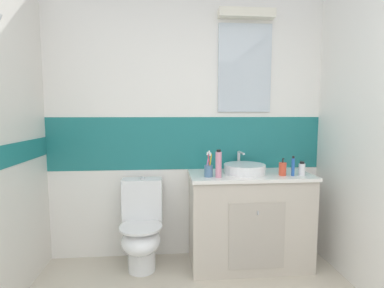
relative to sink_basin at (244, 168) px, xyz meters
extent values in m
cube|color=white|center=(-0.50, 0.30, -0.47)|extent=(3.20, 0.10, 0.85)
cube|color=#1E7272|center=(-0.50, 0.29, 0.20)|extent=(3.20, 0.10, 0.50)
cube|color=white|center=(-0.50, 0.30, 1.03)|extent=(3.20, 0.10, 1.15)
cube|color=silver|center=(0.05, 0.24, 0.91)|extent=(0.51, 0.02, 0.82)
cube|color=white|center=(0.05, 0.20, 1.40)|extent=(0.52, 0.10, 0.08)
cube|color=beige|center=(0.05, 0.00, -0.49)|extent=(1.06, 0.49, 0.82)
cube|color=white|center=(0.05, -0.01, -0.06)|extent=(1.08, 0.51, 0.03)
cube|color=#B6AD9F|center=(0.05, -0.25, -0.53)|extent=(0.48, 0.01, 0.57)
cylinder|color=silver|center=(0.05, -0.27, -0.32)|extent=(0.02, 0.02, 0.03)
cylinder|color=white|center=(0.00, 0.00, 0.00)|extent=(0.37, 0.37, 0.08)
cylinder|color=#AFB1BA|center=(0.00, 0.00, 0.03)|extent=(0.30, 0.30, 0.01)
cylinder|color=silver|center=(0.00, 0.21, 0.04)|extent=(0.03, 0.03, 0.17)
cylinder|color=silver|center=(0.00, 0.11, 0.13)|extent=(0.02, 0.17, 0.02)
cylinder|color=white|center=(-0.92, -0.03, -0.81)|extent=(0.24, 0.24, 0.18)
ellipsoid|color=white|center=(-0.92, -0.07, -0.61)|extent=(0.34, 0.42, 0.22)
cylinder|color=white|center=(-0.92, -0.07, -0.48)|extent=(0.37, 0.37, 0.02)
cube|color=white|center=(-0.92, 0.14, -0.30)|extent=(0.36, 0.17, 0.39)
cylinder|color=silver|center=(-0.92, 0.14, -0.10)|extent=(0.04, 0.04, 0.02)
cylinder|color=#4C7299|center=(-0.34, -0.11, 0.00)|extent=(0.07, 0.07, 0.10)
cylinder|color=gold|center=(-0.33, -0.12, 0.07)|extent=(0.03, 0.01, 0.16)
cube|color=white|center=(-0.33, -0.12, 0.15)|extent=(0.02, 0.02, 0.03)
cylinder|color=#D872BF|center=(-0.35, -0.10, 0.07)|extent=(0.04, 0.03, 0.17)
cube|color=white|center=(-0.35, -0.10, 0.15)|extent=(0.02, 0.02, 0.03)
cylinder|color=#D83F4C|center=(-0.33, -0.10, 0.07)|extent=(0.04, 0.02, 0.18)
cube|color=white|center=(-0.33, -0.10, 0.16)|extent=(0.02, 0.02, 0.03)
cylinder|color=#D84C33|center=(0.31, -0.11, 0.01)|extent=(0.06, 0.06, 0.11)
cylinder|color=#262626|center=(0.31, -0.11, 0.08)|extent=(0.01, 0.01, 0.04)
cylinder|color=#262626|center=(0.31, -0.13, 0.10)|extent=(0.01, 0.02, 0.01)
cylinder|color=white|center=(0.48, -0.12, 0.00)|extent=(0.06, 0.06, 0.10)
cylinder|color=black|center=(0.48, -0.12, 0.07)|extent=(0.04, 0.04, 0.02)
cylinder|color=#2659B2|center=(0.39, -0.14, 0.03)|extent=(0.03, 0.03, 0.15)
cylinder|color=black|center=(0.39, -0.14, 0.12)|extent=(0.02, 0.02, 0.02)
cylinder|color=pink|center=(-0.26, -0.14, 0.06)|extent=(0.05, 0.05, 0.22)
cylinder|color=black|center=(-0.26, -0.14, 0.18)|extent=(0.04, 0.04, 0.02)
camera|label=1|loc=(-0.69, -2.55, 0.49)|focal=27.61mm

